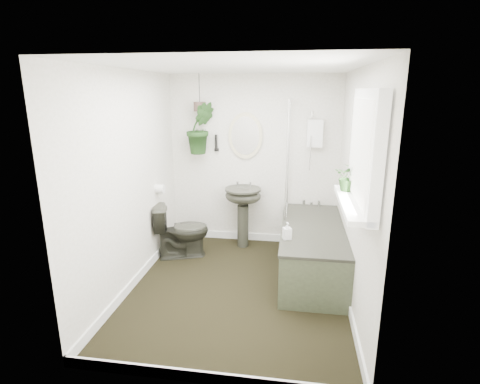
# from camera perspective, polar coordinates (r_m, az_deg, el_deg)

# --- Properties ---
(floor) EXTENTS (2.30, 2.80, 0.02)m
(floor) POSITION_cam_1_polar(r_m,az_deg,el_deg) (4.22, -0.32, -14.57)
(floor) COLOR black
(floor) RESTS_ON ground
(ceiling) EXTENTS (2.30, 2.80, 0.02)m
(ceiling) POSITION_cam_1_polar(r_m,az_deg,el_deg) (3.67, -0.37, 18.70)
(ceiling) COLOR white
(ceiling) RESTS_ON ground
(wall_back) EXTENTS (2.30, 0.02, 2.30)m
(wall_back) POSITION_cam_1_polar(r_m,az_deg,el_deg) (5.15, 2.12, 4.72)
(wall_back) COLOR white
(wall_back) RESTS_ON ground
(wall_front) EXTENTS (2.30, 0.02, 2.30)m
(wall_front) POSITION_cam_1_polar(r_m,az_deg,el_deg) (2.47, -5.51, -7.17)
(wall_front) COLOR white
(wall_front) RESTS_ON ground
(wall_left) EXTENTS (0.02, 2.80, 2.30)m
(wall_left) POSITION_cam_1_polar(r_m,az_deg,el_deg) (4.12, -16.49, 1.44)
(wall_left) COLOR white
(wall_left) RESTS_ON ground
(wall_right) EXTENTS (0.02, 2.80, 2.30)m
(wall_right) POSITION_cam_1_polar(r_m,az_deg,el_deg) (3.78, 17.28, 0.18)
(wall_right) COLOR white
(wall_right) RESTS_ON ground
(skirting) EXTENTS (2.30, 2.80, 0.10)m
(skirting) POSITION_cam_1_polar(r_m,az_deg,el_deg) (4.19, -0.32, -13.85)
(skirting) COLOR white
(skirting) RESTS_ON floor
(bathtub) EXTENTS (0.72, 1.72, 0.58)m
(bathtub) POSITION_cam_1_polar(r_m,az_deg,el_deg) (4.50, 10.93, -8.62)
(bathtub) COLOR #26261F
(bathtub) RESTS_ON floor
(bath_screen) EXTENTS (0.04, 0.72, 1.40)m
(bath_screen) POSITION_cam_1_polar(r_m,az_deg,el_deg) (4.68, 7.28, 5.16)
(bath_screen) COLOR silver
(bath_screen) RESTS_ON bathtub
(shower_box) EXTENTS (0.20, 0.10, 0.35)m
(shower_box) POSITION_cam_1_polar(r_m,az_deg,el_deg) (4.99, 11.34, 8.75)
(shower_box) COLOR white
(shower_box) RESTS_ON wall_back
(oval_mirror) EXTENTS (0.46, 0.03, 0.62)m
(oval_mirror) POSITION_cam_1_polar(r_m,az_deg,el_deg) (5.07, 0.83, 8.56)
(oval_mirror) COLOR beige
(oval_mirror) RESTS_ON wall_back
(wall_sconce) EXTENTS (0.04, 0.04, 0.22)m
(wall_sconce) POSITION_cam_1_polar(r_m,az_deg,el_deg) (5.14, -3.65, 7.51)
(wall_sconce) COLOR black
(wall_sconce) RESTS_ON wall_back
(toilet_roll_holder) EXTENTS (0.11, 0.11, 0.11)m
(toilet_roll_holder) POSITION_cam_1_polar(r_m,az_deg,el_deg) (4.78, -12.13, 0.50)
(toilet_roll_holder) COLOR white
(toilet_roll_holder) RESTS_ON wall_left
(window_recess) EXTENTS (0.08, 1.00, 0.90)m
(window_recess) POSITION_cam_1_polar(r_m,az_deg,el_deg) (3.00, 18.58, 6.04)
(window_recess) COLOR white
(window_recess) RESTS_ON wall_right
(window_sill) EXTENTS (0.18, 1.00, 0.04)m
(window_sill) POSITION_cam_1_polar(r_m,az_deg,el_deg) (3.08, 16.64, -1.62)
(window_sill) COLOR white
(window_sill) RESTS_ON wall_right
(window_blinds) EXTENTS (0.01, 0.86, 0.76)m
(window_blinds) POSITION_cam_1_polar(r_m,az_deg,el_deg) (2.99, 17.73, 6.09)
(window_blinds) COLOR white
(window_blinds) RESTS_ON wall_right
(toilet) EXTENTS (0.78, 0.60, 0.70)m
(toilet) POSITION_cam_1_polar(r_m,az_deg,el_deg) (4.89, -8.93, -5.79)
(toilet) COLOR #26261F
(toilet) RESTS_ON floor
(pedestal_sink) EXTENTS (0.56, 0.50, 0.83)m
(pedestal_sink) POSITION_cam_1_polar(r_m,az_deg,el_deg) (5.10, 0.45, -3.90)
(pedestal_sink) COLOR #26261F
(pedestal_sink) RESTS_ON floor
(sill_plant) EXTENTS (0.28, 0.26, 0.24)m
(sill_plant) POSITION_cam_1_polar(r_m,az_deg,el_deg) (3.33, 16.23, 2.20)
(sill_plant) COLOR black
(sill_plant) RESTS_ON window_sill
(hanging_plant) EXTENTS (0.46, 0.42, 0.68)m
(hanging_plant) POSITION_cam_1_polar(r_m,az_deg,el_deg) (5.06, -6.06, 9.64)
(hanging_plant) COLOR black
(hanging_plant) RESTS_ON ceiling
(soap_bottle) EXTENTS (0.10, 0.11, 0.18)m
(soap_bottle) POSITION_cam_1_polar(r_m,az_deg,el_deg) (3.96, 7.20, -5.87)
(soap_bottle) COLOR #292425
(soap_bottle) RESTS_ON bathtub
(hanging_pot) EXTENTS (0.16, 0.16, 0.12)m
(hanging_pot) POSITION_cam_1_polar(r_m,az_deg,el_deg) (5.04, -6.15, 12.81)
(hanging_pot) COLOR #4A362F
(hanging_pot) RESTS_ON ceiling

